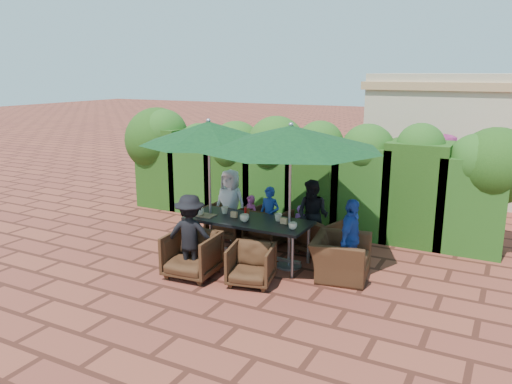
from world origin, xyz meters
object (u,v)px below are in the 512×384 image
at_px(dining_table, 248,223).
at_px(chair_near_right, 251,263).
at_px(umbrella_right, 291,138).
at_px(chair_far_right, 319,233).
at_px(chair_far_mid, 268,224).
at_px(umbrella_left, 209,133).
at_px(chair_far_left, 229,219).
at_px(chair_end_right, 341,251).
at_px(chair_near_left, 192,253).

height_order(dining_table, chair_near_right, dining_table).
distance_m(umbrella_right, chair_near_right, 2.10).
bearing_deg(chair_far_right, chair_far_mid, 15.23).
distance_m(umbrella_left, chair_far_right, 2.72).
height_order(chair_far_left, chair_near_right, chair_far_left).
bearing_deg(chair_far_left, dining_table, 135.85).
distance_m(chair_far_left, chair_near_right, 2.33).
relative_size(umbrella_left, chair_end_right, 2.46).
relative_size(umbrella_left, chair_near_left, 3.07).
bearing_deg(dining_table, chair_near_left, -113.99).
bearing_deg(chair_far_right, dining_table, 59.94).
bearing_deg(chair_far_left, chair_far_right, -178.79).
bearing_deg(chair_end_right, chair_near_left, 108.72).
height_order(chair_far_mid, chair_near_right, chair_far_mid).
bearing_deg(chair_far_right, chair_near_left, 69.79).
bearing_deg(umbrella_left, chair_far_mid, 53.52).
xyz_separation_m(dining_table, chair_far_right, (0.97, 0.95, -0.31)).
bearing_deg(chair_far_mid, umbrella_right, 142.48).
relative_size(chair_far_left, chair_far_mid, 1.00).
height_order(umbrella_left, chair_far_right, umbrella_left).
height_order(chair_far_left, chair_end_right, chair_end_right).
distance_m(chair_far_left, chair_end_right, 2.75).
distance_m(dining_table, chair_far_left, 1.36).
relative_size(chair_far_left, chair_far_right, 1.06).
height_order(chair_near_right, chair_end_right, chair_end_right).
distance_m(chair_near_left, chair_near_right, 1.01).
bearing_deg(chair_far_right, chair_far_left, 15.93).
height_order(chair_far_right, chair_near_right, chair_far_right).
height_order(dining_table, chair_far_mid, chair_far_mid).
distance_m(chair_far_mid, chair_near_right, 1.93).
distance_m(dining_table, chair_near_right, 1.08).
bearing_deg(chair_near_right, chair_far_mid, 95.28).
distance_m(umbrella_right, chair_end_right, 2.00).
xyz_separation_m(dining_table, chair_near_right, (0.53, -0.88, -0.33)).
xyz_separation_m(dining_table, chair_far_left, (-0.94, 0.93, -0.29)).
distance_m(umbrella_left, chair_far_mid, 2.18).
bearing_deg(umbrella_right, chair_far_mid, 132.89).
height_order(chair_near_left, chair_end_right, chair_end_right).
height_order(umbrella_right, chair_far_right, umbrella_right).
relative_size(dining_table, umbrella_right, 0.73).
bearing_deg(umbrella_left, chair_near_left, -73.37).
xyz_separation_m(chair_far_left, chair_near_left, (0.47, -1.98, 0.02)).
bearing_deg(chair_near_right, chair_far_right, 63.45).
height_order(chair_near_left, chair_near_right, chair_near_left).
xyz_separation_m(chair_far_left, chair_far_mid, (0.86, 0.02, -0.00)).
relative_size(umbrella_right, chair_far_mid, 3.96).
bearing_deg(umbrella_left, chair_far_left, 99.67).
height_order(umbrella_left, chair_far_mid, umbrella_left).
xyz_separation_m(umbrella_right, chair_far_right, (0.21, 0.90, -1.85)).
height_order(umbrella_right, chair_far_left, umbrella_right).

